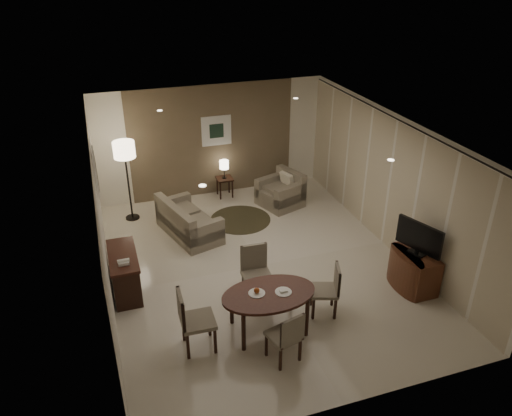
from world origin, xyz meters
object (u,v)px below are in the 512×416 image
object	(u,v)px
chair_near	(283,335)
chair_far	(257,277)
dining_table	(269,311)
chair_left	(198,320)
tv_cabinet	(414,270)
sofa	(189,218)
console_desk	(125,273)
side_table	(225,187)
floor_lamp	(128,181)
armchair	(280,190)
chair_right	(324,290)

from	to	relation	value
chair_near	chair_far	size ratio (longest dim) A/B	0.89
dining_table	chair_left	world-z (taller)	chair_left
tv_cabinet	chair_left	distance (m)	3.99
sofa	chair_left	bearing A→B (deg)	154.35
chair_near	chair_far	bearing A→B (deg)	-108.41
console_desk	chair_far	size ratio (longest dim) A/B	1.21
side_table	console_desk	bearing A→B (deg)	-130.11
dining_table	floor_lamp	world-z (taller)	floor_lamp
chair_left	armchair	world-z (taller)	chair_left
chair_left	sofa	world-z (taller)	chair_left
chair_right	armchair	bearing A→B (deg)	-171.70
sofa	side_table	xyz separation A→B (m)	(1.21, 1.56, -0.14)
side_table	armchair	bearing A→B (deg)	-38.86
chair_left	side_table	size ratio (longest dim) A/B	2.11
floor_lamp	sofa	bearing A→B (deg)	-45.73
chair_far	chair_right	xyz separation A→B (m)	(0.93, -0.64, -0.05)
floor_lamp	chair_near	bearing A→B (deg)	-72.29
chair_right	floor_lamp	distance (m)	5.14
tv_cabinet	armchair	bearing A→B (deg)	106.24
dining_table	sofa	xyz separation A→B (m)	(-0.57, 3.37, 0.03)
chair_far	armchair	xyz separation A→B (m)	(1.67, 3.29, -0.10)
console_desk	sofa	bearing A→B (deg)	47.64
chair_right	floor_lamp	bearing A→B (deg)	-129.69
console_desk	chair_left	distance (m)	2.02
sofa	console_desk	bearing A→B (deg)	121.29
chair_right	chair_left	bearing A→B (deg)	-66.93
console_desk	armchair	world-z (taller)	armchair
tv_cabinet	dining_table	world-z (taller)	tv_cabinet
side_table	sofa	bearing A→B (deg)	-127.63
side_table	chair_far	bearing A→B (deg)	-97.68
tv_cabinet	side_table	bearing A→B (deg)	115.31
sofa	chair_right	bearing A→B (deg)	-170.55
sofa	chair_far	bearing A→B (deg)	177.44
dining_table	side_table	bearing A→B (deg)	82.69
dining_table	floor_lamp	bearing A→B (deg)	110.33
console_desk	chair_near	xyz separation A→B (m)	(2.03, -2.43, 0.07)
dining_table	chair_left	xyz separation A→B (m)	(-1.13, -0.04, 0.16)
tv_cabinet	chair_far	distance (m)	2.82
tv_cabinet	chair_left	size ratio (longest dim) A/B	0.88
chair_far	side_table	bearing A→B (deg)	84.82
chair_near	chair_left	size ratio (longest dim) A/B	0.87
console_desk	side_table	bearing A→B (deg)	49.89
sofa	side_table	world-z (taller)	sofa
chair_right	armchair	distance (m)	4.00
chair_right	side_table	distance (m)	4.84
chair_near	sofa	distance (m)	4.08
chair_right	armchair	size ratio (longest dim) A/B	0.99
console_desk	dining_table	world-z (taller)	console_desk
chair_far	console_desk	bearing A→B (deg)	157.14
tv_cabinet	floor_lamp	bearing A→B (deg)	136.81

